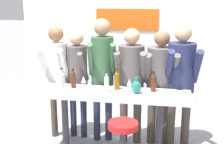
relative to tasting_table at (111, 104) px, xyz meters
The scene contains 18 objects.
back_wall 1.59m from the tasting_table, 89.99° to the left, with size 3.69×0.12×2.59m.
tasting_table is the anchor object (origin of this frame).
bar_stool 0.66m from the tasting_table, 66.64° to the right, with size 0.37×0.37×0.76m.
person_far_left 1.06m from the tasting_table, 152.90° to the left, with size 0.39×0.52×1.74m.
person_left 0.85m from the tasting_table, 139.93° to the left, with size 0.37×0.50×1.68m.
person_center_left 0.65m from the tasting_table, 114.50° to the left, with size 0.45×0.59×1.86m.
person_center 0.59m from the tasting_table, 65.41° to the left, with size 0.46×0.56×1.73m.
person_center_right 0.85m from the tasting_table, 37.91° to the left, with size 0.49×0.58×1.70m.
person_right 1.07m from the tasting_table, 25.13° to the left, with size 0.49×0.60×1.79m.
wine_bottle_0 0.72m from the tasting_table, 168.96° to the right, with size 0.08×0.08×0.32m.
wine_bottle_1 0.63m from the tasting_table, 11.47° to the left, with size 0.07×0.07×0.27m.
wine_bottle_2 0.30m from the tasting_table, 164.26° to the right, with size 0.06×0.06×0.27m.
wine_bottle_3 0.62m from the tasting_table, behind, with size 0.07×0.07×0.27m.
wine_bottle_4 0.33m from the tasting_table, 62.77° to the left, with size 0.08×0.08×0.29m.
wine_glass_0 0.38m from the tasting_table, ahead, with size 0.07×0.07×0.18m.
wine_glass_1 0.49m from the tasting_table, 169.79° to the left, with size 0.07×0.07×0.18m.
wine_glass_2 0.78m from the tasting_table, behind, with size 0.07×0.07×0.18m.
decorative_vase 0.42m from the tasting_table, ahead, with size 0.13×0.13×0.22m.
Camera 1 is at (0.69, -3.86, 2.21)m, focal length 50.00 mm.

